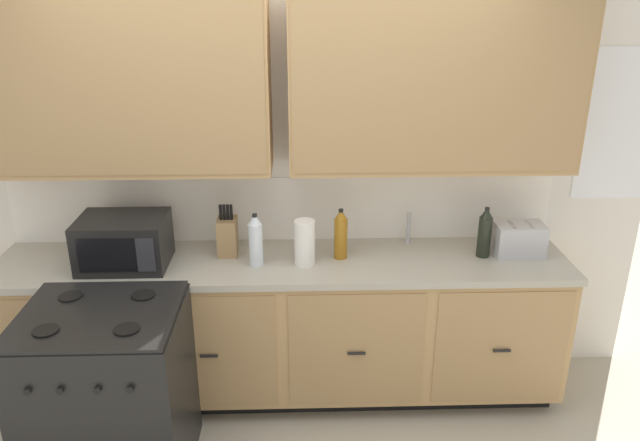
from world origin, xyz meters
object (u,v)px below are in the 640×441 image
object	(u,v)px
bottle_amber	(341,234)
bottle_dark	(485,233)
bottle_clear	(256,240)
knife_block	(228,236)
microwave	(124,242)
paper_towel_roll	(305,242)
toaster	(519,239)
stove_range	(110,395)

from	to	relation	value
bottle_amber	bottle_dark	world-z (taller)	bottle_dark
bottle_clear	bottle_amber	bearing A→B (deg)	9.35
bottle_clear	bottle_amber	distance (m)	0.49
knife_block	bottle_clear	size ratio (longest dim) A/B	1.02
microwave	bottle_clear	world-z (taller)	bottle_clear
bottle_amber	knife_block	bearing A→B (deg)	173.99
microwave	paper_towel_roll	xyz separation A→B (m)	(1.01, -0.02, -0.01)
toaster	bottle_clear	xyz separation A→B (m)	(-1.51, -0.09, 0.05)
microwave	bottle_clear	size ratio (longest dim) A/B	1.57
knife_block	bottle_dark	world-z (taller)	knife_block
stove_range	bottle_amber	world-z (taller)	bottle_amber
microwave	bottle_amber	world-z (taller)	bottle_amber
paper_towel_roll	bottle_dark	size ratio (longest dim) A/B	0.87
toaster	knife_block	world-z (taller)	knife_block
knife_block	paper_towel_roll	world-z (taller)	knife_block
microwave	knife_block	bearing A→B (deg)	12.63
stove_range	bottle_amber	bearing A→B (deg)	28.50
bottle_amber	paper_towel_roll	bearing A→B (deg)	-159.96
stove_range	knife_block	xyz separation A→B (m)	(0.54, 0.72, 0.55)
microwave	bottle_amber	size ratio (longest dim) A/B	1.61
stove_range	bottle_amber	distance (m)	1.48
microwave	bottle_clear	distance (m)	0.73
stove_range	paper_towel_roll	distance (m)	1.28
knife_block	bottle_amber	bearing A→B (deg)	-6.01
stove_range	bottle_dark	bearing A→B (deg)	17.66
paper_towel_roll	bottle_dark	distance (m)	1.04
bottle_clear	microwave	bearing A→B (deg)	178.29
bottle_amber	bottle_dark	bearing A→B (deg)	-0.33
stove_range	bottle_dark	xyz separation A→B (m)	(2.02, 0.64, 0.59)
knife_block	microwave	bearing A→B (deg)	-167.37
toaster	knife_block	size ratio (longest dim) A/B	0.90
paper_towel_roll	knife_block	bearing A→B (deg)	162.08
paper_towel_roll	bottle_clear	size ratio (longest dim) A/B	0.85
knife_block	bottle_amber	size ratio (longest dim) A/B	1.04
microwave	toaster	world-z (taller)	microwave
paper_towel_roll	bottle_dark	world-z (taller)	bottle_dark
paper_towel_roll	stove_range	bearing A→B (deg)	-149.87
bottle_clear	toaster	bearing A→B (deg)	3.24
microwave	bottle_clear	xyz separation A→B (m)	(0.73, -0.02, 0.01)
toaster	paper_towel_roll	distance (m)	1.24
microwave	bottle_dark	distance (m)	2.04
stove_range	microwave	xyz separation A→B (m)	(-0.02, 0.59, 0.58)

